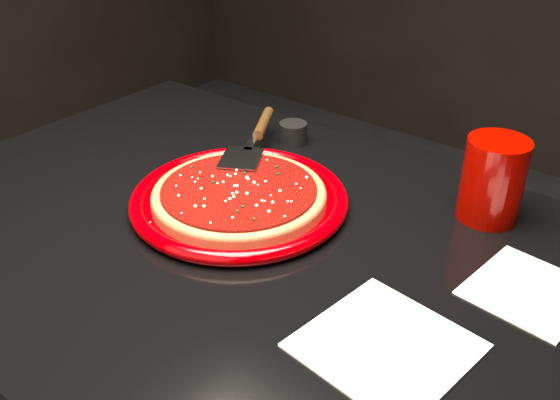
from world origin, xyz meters
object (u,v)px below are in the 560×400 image
Objects in this scene: cup at (493,180)px; ramekin at (293,133)px; plate at (239,199)px; pizza_server at (254,138)px.

cup is 0.41m from ramekin.
plate is 6.54× the size of ramekin.
plate is 1.22× the size of pizza_server.
plate is 0.26m from ramekin.
ramekin is (-0.08, 0.25, 0.01)m from plate.
plate is 2.66× the size of cup.
ramekin is (-0.40, 0.03, -0.05)m from cup.
pizza_server reaches higher than plate.
cup reaches higher than plate.
cup is at bearing -3.92° from ramekin.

